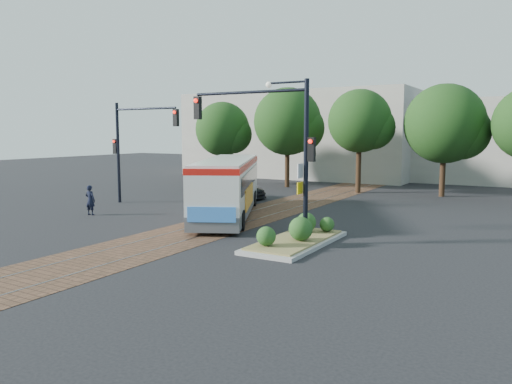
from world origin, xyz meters
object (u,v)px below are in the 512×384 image
traffic_island (297,235)px  signal_pole_left (132,139)px  city_bus (228,184)px  officer (90,200)px  parked_car (235,188)px  signal_pole_main (277,135)px

traffic_island → signal_pole_left: (-13.19, 4.89, 3.54)m
city_bus → officer: city_bus is taller
traffic_island → officer: size_ratio=3.35×
city_bus → traffic_island: city_bus is taller
signal_pole_left → parked_car: (3.93, 5.20, -3.24)m
traffic_island → parked_car: parked_car is taller
city_bus → signal_pole_main: 6.92m
officer → city_bus: bearing=-156.5°
city_bus → signal_pole_main: (4.96, -4.10, 2.54)m
signal_pole_left → officer: 5.29m
signal_pole_main → parked_car: signal_pole_main is taller
traffic_island → signal_pole_left: size_ratio=0.87×
officer → parked_car: 9.81m
city_bus → officer: size_ratio=6.91×
officer → parked_car: officer is taller
traffic_island → officer: 12.18m
city_bus → signal_pole_left: (-7.27, 0.71, 2.25)m
city_bus → officer: (-6.23, -3.46, -0.84)m
traffic_island → officer: (-12.15, 0.72, 0.45)m
signal_pole_main → city_bus: bearing=140.5°
signal_pole_main → traffic_island: bearing=-5.4°
signal_pole_left → parked_car: bearing=52.9°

